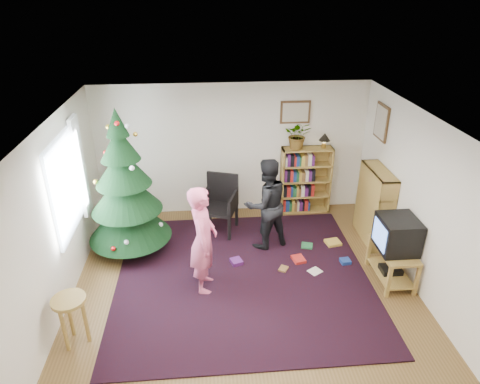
{
  "coord_description": "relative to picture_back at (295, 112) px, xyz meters",
  "views": [
    {
      "loc": [
        -0.5,
        -4.98,
        4.08
      ],
      "look_at": [
        0.02,
        1.02,
        1.1
      ],
      "focal_mm": 32.0,
      "sensor_mm": 36.0,
      "label": 1
    }
  ],
  "objects": [
    {
      "name": "armchair",
      "position": [
        -1.45,
        -0.69,
        -1.38
      ],
      "size": [
        0.73,
        0.74,
        1.05
      ],
      "rotation": [
        0.0,
        0.0,
        -0.33
      ],
      "color": "black",
      "rests_on": "rug"
    },
    {
      "name": "christmas_tree",
      "position": [
        -2.94,
        -1.24,
        -0.93
      ],
      "size": [
        1.34,
        1.34,
        2.44
      ],
      "rotation": [
        0.0,
        0.0,
        -0.26
      ],
      "color": "#3F2816",
      "rests_on": "rug"
    },
    {
      "name": "window_pane",
      "position": [
        -3.62,
        -1.88,
        -0.45
      ],
      "size": [
        0.04,
        1.2,
        1.4
      ],
      "primitive_type": "cube",
      "color": "silver",
      "rests_on": "wall_left"
    },
    {
      "name": "stool",
      "position": [
        -3.35,
        -3.29,
        -1.42
      ],
      "size": [
        0.41,
        0.41,
        0.68
      ],
      "color": "olive",
      "rests_on": "floor"
    },
    {
      "name": "wall_back",
      "position": [
        -1.15,
        0.02,
        -0.7
      ],
      "size": [
        5.0,
        0.02,
        2.5
      ],
      "primitive_type": "cube",
      "color": "silver",
      "rests_on": "floor"
    },
    {
      "name": "floor_clutter",
      "position": [
        -0.14,
        -1.82,
        -1.91
      ],
      "size": [
        1.94,
        0.95,
        0.08
      ],
      "color": "#A51E19",
      "rests_on": "rug"
    },
    {
      "name": "picture_back",
      "position": [
        0.0,
        0.0,
        0.0
      ],
      "size": [
        0.55,
        0.03,
        0.42
      ],
      "color": "#4C3319",
      "rests_on": "wall_back"
    },
    {
      "name": "picture_right",
      "position": [
        1.33,
        -0.73,
        0.0
      ],
      "size": [
        0.03,
        0.5,
        0.6
      ],
      "color": "#4C3319",
      "rests_on": "wall_right"
    },
    {
      "name": "person_by_chair",
      "position": [
        -0.69,
        -1.32,
        -1.16
      ],
      "size": [
        0.93,
        0.84,
        1.59
      ],
      "primitive_type": "imported",
      "rotation": [
        0.0,
        0.0,
        3.51
      ],
      "color": "black",
      "rests_on": "rug"
    },
    {
      "name": "ceiling",
      "position": [
        -1.15,
        -2.48,
        0.55
      ],
      "size": [
        5.0,
        5.0,
        0.0
      ],
      "primitive_type": "plane",
      "rotation": [
        3.14,
        0.0,
        0.0
      ],
      "color": "white",
      "rests_on": "wall_back"
    },
    {
      "name": "wall_front",
      "position": [
        -1.15,
        -4.97,
        -0.7
      ],
      "size": [
        5.0,
        0.02,
        2.5
      ],
      "primitive_type": "cube",
      "color": "silver",
      "rests_on": "floor"
    },
    {
      "name": "tv_stand",
      "position": [
        1.07,
        -2.41,
        -1.63
      ],
      "size": [
        0.47,
        0.85,
        0.55
      ],
      "color": "olive",
      "rests_on": "floor"
    },
    {
      "name": "curtain",
      "position": [
        -3.58,
        -1.18,
        -0.45
      ],
      "size": [
        0.06,
        0.35,
        1.6
      ],
      "primitive_type": "cube",
      "color": "white",
      "rests_on": "wall_left"
    },
    {
      "name": "person_standing",
      "position": [
        -1.73,
        -2.35,
        -1.13
      ],
      "size": [
        0.42,
        0.62,
        1.64
      ],
      "primitive_type": "imported",
      "rotation": [
        0.0,
        0.0,
        1.52
      ],
      "color": "#D4547A",
      "rests_on": "rug"
    },
    {
      "name": "wall_right",
      "position": [
        1.35,
        -2.48,
        -0.7
      ],
      "size": [
        0.02,
        5.0,
        2.5
      ],
      "primitive_type": "cube",
      "color": "silver",
      "rests_on": "floor"
    },
    {
      "name": "crt_tv",
      "position": [
        1.07,
        -2.41,
        -1.15
      ],
      "size": [
        0.53,
        0.58,
        0.5
      ],
      "color": "black",
      "rests_on": "tv_stand"
    },
    {
      "name": "bookshelf_right",
      "position": [
        1.19,
        -1.25,
        -1.29
      ],
      "size": [
        0.3,
        0.95,
        1.3
      ],
      "rotation": [
        0.0,
        0.0,
        1.57
      ],
      "color": "olive",
      "rests_on": "floor"
    },
    {
      "name": "potted_plant",
      "position": [
        0.05,
        -0.14,
        -0.39
      ],
      "size": [
        0.55,
        0.5,
        0.52
      ],
      "primitive_type": "imported",
      "rotation": [
        0.0,
        0.0,
        -0.21
      ],
      "color": "gray",
      "rests_on": "bookshelf_back"
    },
    {
      "name": "floor",
      "position": [
        -1.15,
        -2.48,
        -1.95
      ],
      "size": [
        5.0,
        5.0,
        0.0
      ],
      "primitive_type": "plane",
      "color": "brown",
      "rests_on": "ground"
    },
    {
      "name": "wall_left",
      "position": [
        -3.65,
        -2.48,
        -0.7
      ],
      "size": [
        0.02,
        5.0,
        2.5
      ],
      "primitive_type": "cube",
      "color": "silver",
      "rests_on": "floor"
    },
    {
      "name": "rug",
      "position": [
        -1.15,
        -2.17,
        -1.94
      ],
      "size": [
        3.8,
        3.6,
        0.02
      ],
      "primitive_type": "cube",
      "color": "black",
      "rests_on": "floor"
    },
    {
      "name": "bookshelf_back",
      "position": [
        0.25,
        -0.14,
        -1.29
      ],
      "size": [
        0.95,
        0.3,
        1.3
      ],
      "color": "olive",
      "rests_on": "floor"
    },
    {
      "name": "table_lamp",
      "position": [
        0.55,
        -0.14,
        -0.46
      ],
      "size": [
        0.21,
        0.21,
        0.28
      ],
      "color": "#A57F33",
      "rests_on": "bookshelf_back"
    }
  ]
}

